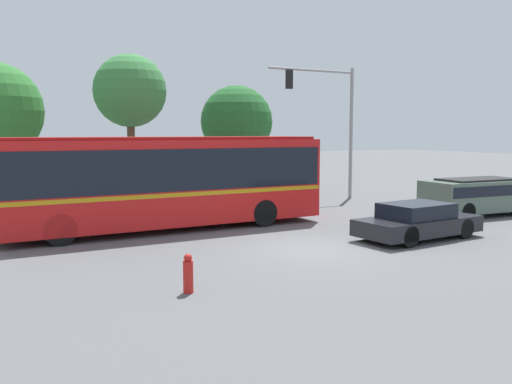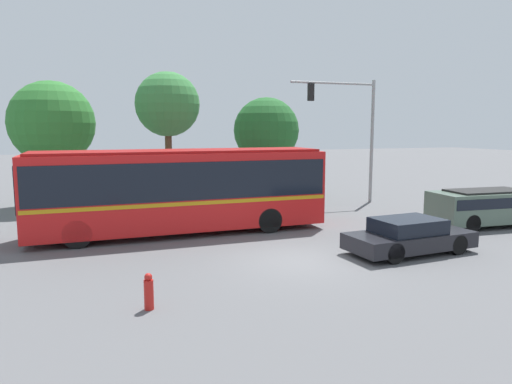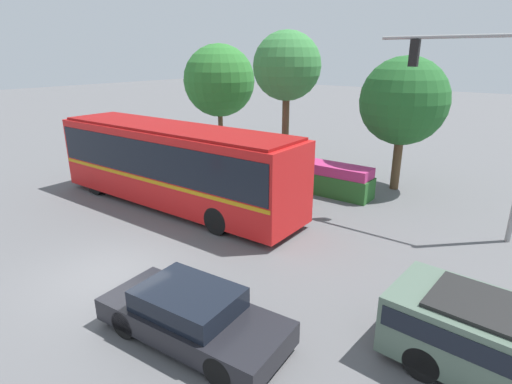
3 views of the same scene
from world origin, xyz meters
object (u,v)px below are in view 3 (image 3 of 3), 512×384
at_px(city_bus, 173,161).
at_px(street_tree_centre, 287,67).
at_px(sedan_foreground, 192,315).
at_px(street_tree_right, 404,102).
at_px(traffic_light_pole, 493,104).
at_px(street_tree_left, 219,81).

distance_m(city_bus, street_tree_centre, 8.01).
relative_size(sedan_foreground, street_tree_right, 0.75).
distance_m(city_bus, traffic_light_pole, 11.52).
bearing_deg(sedan_foreground, street_tree_centre, 110.68).
height_order(city_bus, street_tree_right, street_tree_right).
height_order(sedan_foreground, street_tree_left, street_tree_left).
bearing_deg(city_bus, sedan_foreground, 139.40).
distance_m(sedan_foreground, street_tree_centre, 14.82).
height_order(city_bus, sedan_foreground, city_bus).
xyz_separation_m(sedan_foreground, street_tree_left, (-11.72, 14.12, 3.84)).
distance_m(sedan_foreground, street_tree_left, 18.75).
relative_size(street_tree_centre, street_tree_right, 1.20).
bearing_deg(city_bus, street_tree_left, -59.78).
distance_m(traffic_light_pole, street_tree_left, 16.05).
xyz_separation_m(traffic_light_pole, street_tree_left, (-15.48, 4.26, -0.07)).
height_order(traffic_light_pole, street_tree_centre, street_tree_centre).
bearing_deg(city_bus, street_tree_centre, -96.08).
height_order(street_tree_left, street_tree_right, street_tree_left).
relative_size(street_tree_left, street_tree_right, 1.11).
xyz_separation_m(city_bus, sedan_foreground, (6.60, -5.54, -1.31)).
height_order(city_bus, street_tree_centre, street_tree_centre).
height_order(sedan_foreground, street_tree_centre, street_tree_centre).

